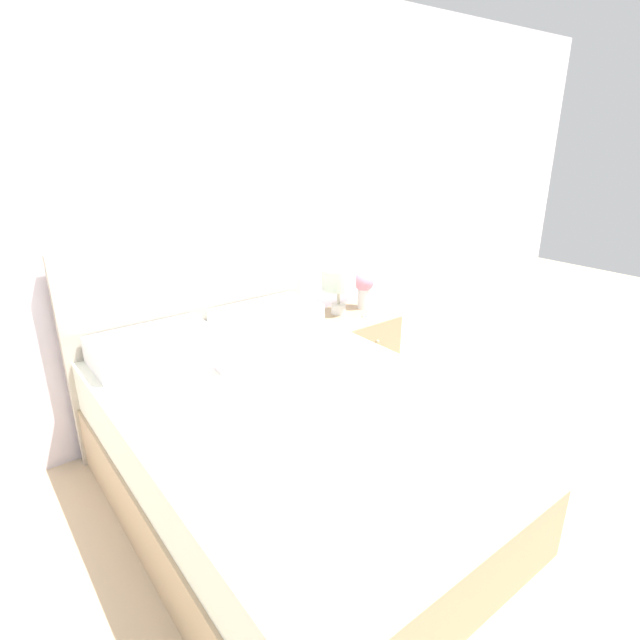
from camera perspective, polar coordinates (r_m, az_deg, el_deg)
The scene contains 7 objects.
ground_plane at distance 3.42m, azimuth -13.07°, elevation -10.88°, with size 12.00×12.00×0.00m, color #CCB28E.
wall_back at distance 3.04m, azimuth -15.63°, elevation 11.21°, with size 8.00×0.06×2.60m.
bed at distance 2.54m, azimuth -4.36°, elevation -13.41°, with size 1.50×2.01×1.20m.
nightstand at distance 3.62m, azimuth 3.80°, elevation -3.55°, with size 0.48×0.49×0.56m.
table_lamp at distance 3.46m, azimuth 2.16°, elevation 4.42°, with size 0.24×0.24×0.32m.
flower_vase at distance 3.60m, azimuth 5.06°, elevation 3.90°, with size 0.14×0.14×0.27m.
teacup at distance 3.47m, azimuth 5.72°, elevation 0.76°, with size 0.11×0.11×0.05m.
Camera 1 is at (-1.14, -2.71, 1.75)m, focal length 28.00 mm.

